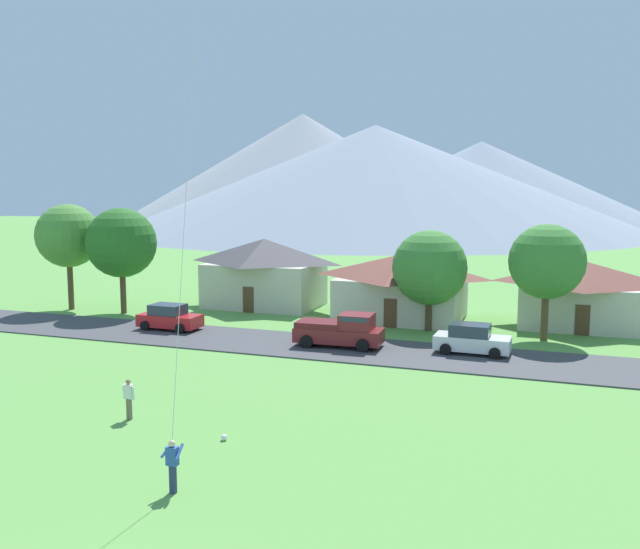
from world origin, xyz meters
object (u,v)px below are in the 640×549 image
at_px(tree_left_of_center, 547,262).
at_px(tree_right_of_center, 430,268).
at_px(parked_car_red_west_end, 169,318).
at_px(soccer_ball, 224,437).
at_px(tree_near_left, 121,243).
at_px(pickup_truck_maroon_west_side, 341,330).
at_px(house_left_center, 581,293).
at_px(parked_car_white_mid_west, 472,340).
at_px(watcher_person, 129,398).
at_px(house_leftmost, 402,285).
at_px(house_rightmost, 265,271).
at_px(tree_center, 68,236).

distance_m(tree_left_of_center, tree_right_of_center, 7.37).
bearing_deg(parked_car_red_west_end, soccer_ball, -52.07).
bearing_deg(tree_near_left, pickup_truck_maroon_west_side, -14.98).
relative_size(tree_near_left, parked_car_red_west_end, 1.91).
xyz_separation_m(house_left_center, parked_car_white_mid_west, (-6.13, -10.55, -1.49)).
relative_size(tree_left_of_center, tree_right_of_center, 1.08).
xyz_separation_m(pickup_truck_maroon_west_side, watcher_person, (-4.31, -14.75, -0.18)).
xyz_separation_m(parked_car_red_west_end, watcher_person, (8.02, -15.57, 0.01)).
bearing_deg(tree_left_of_center, house_leftmost, 157.94).
relative_size(tree_left_of_center, watcher_person, 4.34).
bearing_deg(house_rightmost, tree_center, -155.14).
height_order(house_leftmost, tree_near_left, tree_near_left).
height_order(tree_center, tree_right_of_center, tree_center).
distance_m(house_rightmost, tree_center, 15.55).
relative_size(house_leftmost, tree_left_of_center, 1.29).
distance_m(pickup_truck_maroon_west_side, watcher_person, 15.36).
bearing_deg(tree_near_left, parked_car_red_west_end, -32.28).
xyz_separation_m(house_leftmost, house_left_center, (12.25, 1.27, -0.10)).
bearing_deg(pickup_truck_maroon_west_side, parked_car_white_mid_west, 6.64).
bearing_deg(soccer_ball, house_left_center, 63.80).
distance_m(house_leftmost, pickup_truck_maroon_west_side, 10.34).
xyz_separation_m(house_leftmost, pickup_truck_maroon_west_side, (-1.40, -10.15, -1.40)).
distance_m(tree_near_left, tree_right_of_center, 23.22).
xyz_separation_m(house_rightmost, tree_center, (-13.85, -6.42, 2.96)).
bearing_deg(soccer_ball, watcher_person, 170.84).
xyz_separation_m(house_left_center, tree_near_left, (-32.76, -6.31, 3.04)).
xyz_separation_m(house_rightmost, tree_right_of_center, (14.25, -5.01, 1.38)).
height_order(house_leftmost, pickup_truck_maroon_west_side, house_leftmost).
bearing_deg(house_left_center, house_leftmost, -174.07).
bearing_deg(parked_car_white_mid_west, tree_center, 172.27).
distance_m(tree_right_of_center, parked_car_white_mid_west, 7.48).
height_order(tree_center, pickup_truck_maroon_west_side, tree_center).
relative_size(tree_near_left, soccer_ball, 33.55).
distance_m(house_leftmost, soccer_ball, 25.78).
relative_size(house_left_center, tree_left_of_center, 1.19).
bearing_deg(pickup_truck_maroon_west_side, house_leftmost, 82.16).
bearing_deg(tree_center, house_left_center, 9.43).
height_order(house_left_center, watcher_person, house_left_center).
distance_m(tree_near_left, pickup_truck_maroon_west_side, 20.26).
xyz_separation_m(house_leftmost, parked_car_red_west_end, (-13.73, -9.32, -1.59)).
xyz_separation_m(house_rightmost, pickup_truck_maroon_west_side, (10.22, -11.58, -1.79)).
height_order(house_left_center, soccer_ball, house_left_center).
distance_m(house_left_center, watcher_person, 31.77).
bearing_deg(tree_left_of_center, house_rightmost, 165.79).
distance_m(house_leftmost, house_left_center, 12.32).
height_order(house_left_center, tree_near_left, tree_near_left).
relative_size(house_rightmost, tree_near_left, 1.17).
distance_m(tree_near_left, soccer_ball, 28.87).
xyz_separation_m(tree_left_of_center, pickup_truck_maroon_west_side, (-11.35, -6.12, -3.87)).
relative_size(tree_center, soccer_ball, 34.63).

